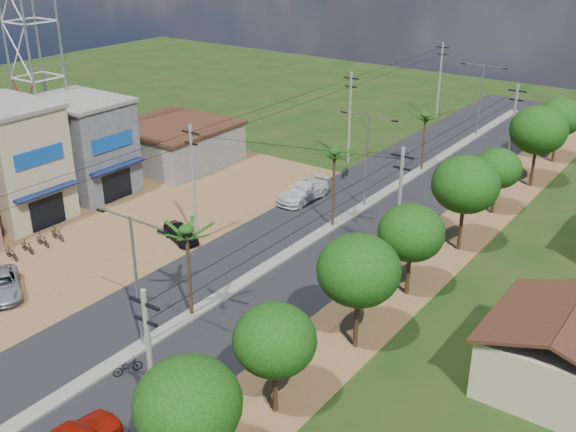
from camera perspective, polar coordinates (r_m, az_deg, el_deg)
name	(u,v)px	position (r m, az deg, el deg)	size (l,w,h in m)	color
ground	(143,347)	(39.51, -12.16, -10.76)	(160.00, 160.00, 0.00)	black
road	(296,250)	(49.16, 0.67, -2.88)	(12.00, 110.00, 0.04)	black
median	(318,235)	(51.37, 2.60, -1.59)	(1.00, 90.00, 0.18)	#605E56
dirt_lot_west	(85,232)	(54.24, -16.82, -1.31)	(18.00, 46.00, 0.04)	brown
dirt_shoulder_east	(401,283)	(45.40, 9.53, -5.64)	(5.00, 90.00, 0.03)	brown
shophouse_cream	(10,161)	(57.55, -22.48, 4.31)	(9.00, 6.40, 9.30)	tan
shophouse_grey	(83,145)	(61.41, -16.99, 5.75)	(9.00, 6.40, 8.30)	#464A4D
low_shed	(174,143)	(67.56, -9.62, 6.09)	(10.40, 10.40, 3.95)	#605E56
house_east_near	(565,348)	(37.08, 22.40, -10.27)	(7.60, 7.50, 4.60)	tan
tree_east_a	(188,404)	(27.91, -8.47, -15.48)	(4.40, 4.40, 6.37)	black
tree_east_b	(275,340)	(31.86, -1.14, -10.47)	(4.00, 4.00, 5.83)	black
tree_east_c	(359,270)	(36.33, 6.00, -4.60)	(4.60, 4.60, 6.83)	black
tree_east_d	(411,233)	(42.30, 10.39, -1.41)	(4.20, 4.20, 6.13)	black
tree_east_e	(466,185)	(48.81, 14.80, 2.59)	(4.80, 4.80, 7.14)	black
tree_east_f	(498,168)	(56.48, 17.35, 3.87)	(3.80, 3.80, 5.52)	black
tree_east_g	(539,130)	(63.28, 20.45, 6.82)	(5.00, 5.00, 7.38)	black
tree_east_h	(560,117)	(71.01, 22.02, 7.81)	(4.40, 4.40, 6.52)	black
palm_median_near	(187,233)	(39.15, -8.58, -1.47)	(2.00, 2.00, 6.15)	black
palm_median_mid	(335,155)	(50.78, 3.96, 5.14)	(2.00, 2.00, 6.55)	black
palm_median_far	(426,117)	(64.57, 11.58, 8.17)	(2.00, 2.00, 5.85)	black
streetlight_near	(136,272)	(37.06, -12.78, -4.63)	(5.10, 0.18, 8.00)	gray
streetlight_mid	(367,153)	(55.24, 6.70, 5.36)	(5.10, 0.18, 8.00)	gray
streetlight_far	(481,94)	(77.32, 16.00, 9.91)	(5.10, 0.18, 8.00)	gray
utility_pole_w_b	(193,181)	(49.25, -8.02, 2.95)	(1.60, 0.24, 9.00)	#605E56
utility_pole_w_c	(350,116)	(66.06, 5.25, 8.45)	(1.60, 0.24, 9.00)	#605E56
utility_pole_w_d	(440,78)	(84.36, 12.73, 11.32)	(1.60, 0.24, 9.00)	#605E56
utility_pole_e_a	(152,380)	(28.92, -11.45, -13.46)	(1.60, 0.24, 9.00)	#605E56
utility_pole_e_b	(399,209)	(44.53, 9.37, 0.57)	(1.60, 0.24, 9.00)	#605E56
utility_pole_e_c	(512,131)	(64.01, 18.43, 6.83)	(1.60, 0.24, 9.00)	#605E56
car_silver_mid	(358,244)	(48.85, 5.97, -2.35)	(1.42, 4.06, 1.34)	gray
car_white_far	(303,192)	(57.57, 1.27, 2.07)	(2.26, 5.55, 1.61)	#B3B4AF
car_parked_silver	(1,285)	(46.90, -23.10, -5.43)	(2.26, 4.90, 1.36)	gray
car_parked_dark	(181,233)	(50.90, -9.07, -1.45)	(1.50, 3.73, 1.27)	black
moto_rider_east	(127,367)	(37.36, -13.43, -12.33)	(0.57, 1.63, 0.86)	black
moto_rider_west_a	(308,193)	(58.32, 1.71, 1.96)	(0.56, 1.62, 0.85)	black
moto_rider_west_b	(345,172)	(63.20, 4.87, 3.69)	(0.46, 1.63, 0.98)	black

